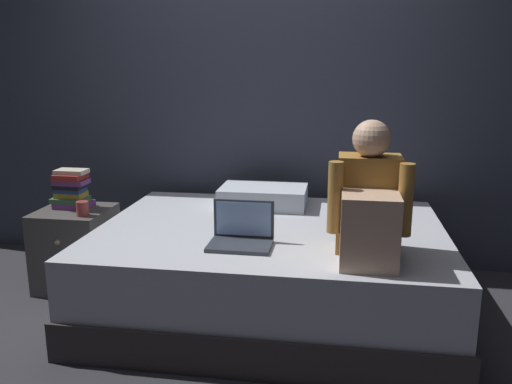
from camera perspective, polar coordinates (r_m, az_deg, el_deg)
ground_plane at (r=2.99m, az=-3.16°, el=-14.82°), size 8.00×8.00×0.00m
wall_back at (r=3.82m, az=0.47°, el=12.42°), size 5.60×0.10×2.70m
bed at (r=3.12m, az=1.59°, el=-8.38°), size 2.00×1.50×0.52m
nightstand at (r=3.65m, az=-18.87°, el=-5.79°), size 0.44×0.46×0.52m
person_sitting at (r=2.56m, az=12.11°, el=-1.52°), size 0.39×0.44×0.66m
laptop at (r=2.72m, az=-1.58°, el=-4.60°), size 0.32×0.23×0.22m
pillow at (r=3.46m, az=0.81°, el=-0.49°), size 0.56×0.36×0.13m
book_stack at (r=3.60m, az=-19.36°, el=0.24°), size 0.25×0.17×0.25m
mug at (r=3.40m, az=-18.25°, el=-1.72°), size 0.08×0.08×0.09m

